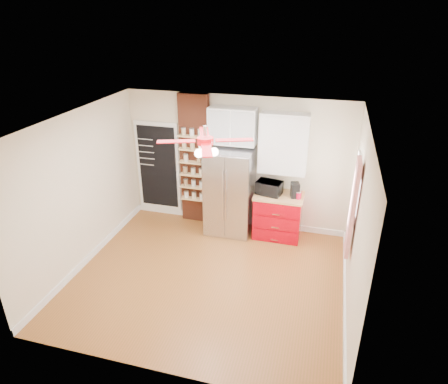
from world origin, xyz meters
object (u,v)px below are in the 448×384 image
(coffee_maker, at_px, (295,190))
(pantry_jar_oats, at_px, (186,158))
(canister_left, at_px, (298,196))
(red_cabinet, at_px, (278,216))
(ceiling_fan, at_px, (205,141))
(fridge, at_px, (230,192))
(toaster_oven, at_px, (269,188))

(coffee_maker, distance_m, pantry_jar_oats, 2.24)
(canister_left, relative_size, pantry_jar_oats, 0.92)
(red_cabinet, distance_m, pantry_jar_oats, 2.15)
(red_cabinet, distance_m, ceiling_fan, 2.75)
(fridge, bearing_deg, coffee_maker, 1.91)
(coffee_maker, relative_size, canister_left, 2.16)
(coffee_maker, distance_m, canister_left, 0.12)
(ceiling_fan, height_order, canister_left, ceiling_fan)
(ceiling_fan, xyz_separation_m, pantry_jar_oats, (-0.99, 1.77, -0.98))
(red_cabinet, xyz_separation_m, coffee_maker, (0.29, -0.01, 0.59))
(fridge, bearing_deg, canister_left, -0.75)
(red_cabinet, height_order, canister_left, canister_left)
(ceiling_fan, xyz_separation_m, canister_left, (1.29, 1.61, -1.46))
(toaster_oven, relative_size, canister_left, 3.59)
(canister_left, bearing_deg, fridge, 179.25)
(red_cabinet, bearing_deg, fridge, -177.05)
(canister_left, distance_m, pantry_jar_oats, 2.33)
(ceiling_fan, height_order, coffee_maker, ceiling_fan)
(toaster_oven, bearing_deg, ceiling_fan, -102.00)
(fridge, distance_m, toaster_oven, 0.79)
(pantry_jar_oats, bearing_deg, canister_left, -3.86)
(ceiling_fan, bearing_deg, fridge, 91.76)
(toaster_oven, bearing_deg, pantry_jar_oats, -171.84)
(ceiling_fan, distance_m, pantry_jar_oats, 2.25)
(canister_left, bearing_deg, coffee_maker, 142.64)
(red_cabinet, bearing_deg, canister_left, -10.34)
(ceiling_fan, bearing_deg, red_cabinet, 61.29)
(ceiling_fan, bearing_deg, pantry_jar_oats, 119.25)
(fridge, relative_size, red_cabinet, 1.86)
(fridge, bearing_deg, red_cabinet, 2.95)
(ceiling_fan, relative_size, canister_left, 10.60)
(coffee_maker, height_order, canister_left, coffee_maker)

